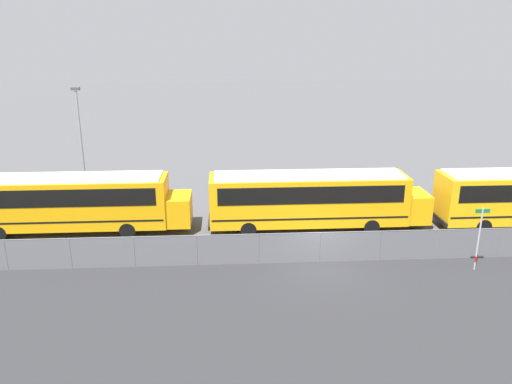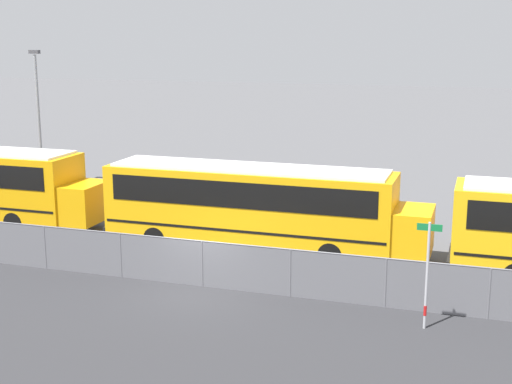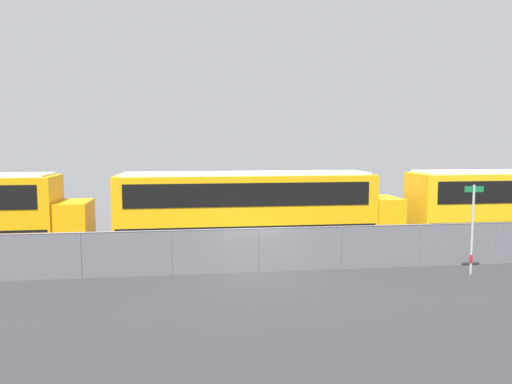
# 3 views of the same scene
# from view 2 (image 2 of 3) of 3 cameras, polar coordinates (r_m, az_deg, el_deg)

# --- Properties ---
(ground_plane) EXTENTS (200.00, 200.00, 0.00)m
(ground_plane) POSITION_cam_2_polar(r_m,az_deg,el_deg) (24.33, -4.28, -7.53)
(ground_plane) COLOR #4C4C4F
(road_strip) EXTENTS (113.53, 12.00, 0.01)m
(road_strip) POSITION_cam_2_polar(r_m,az_deg,el_deg) (19.35, -11.18, -13.20)
(road_strip) COLOR #2B2B2D
(road_strip) RESTS_ON ground_plane
(fence) EXTENTS (79.60, 0.07, 1.61)m
(fence) POSITION_cam_2_polar(r_m,az_deg,el_deg) (24.06, -4.32, -5.69)
(fence) COLOR #9EA0A5
(fence) RESTS_ON ground_plane
(school_bus_2) EXTENTS (12.84, 2.52, 3.33)m
(school_bus_2) POSITION_cam_2_polar(r_m,az_deg,el_deg) (27.74, -0.05, -0.78)
(school_bus_2) COLOR #EDA80F
(school_bus_2) RESTS_ON ground_plane
(street_sign) EXTENTS (0.70, 0.09, 3.18)m
(street_sign) POSITION_cam_2_polar(r_m,az_deg,el_deg) (20.95, 13.53, -6.34)
(street_sign) COLOR #B7B7BC
(street_sign) RESTS_ON ground_plane
(light_pole) EXTENTS (0.60, 0.24, 7.51)m
(light_pole) POSITION_cam_2_polar(r_m,az_deg,el_deg) (41.26, -17.02, 6.12)
(light_pole) COLOR gray
(light_pole) RESTS_ON ground_plane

